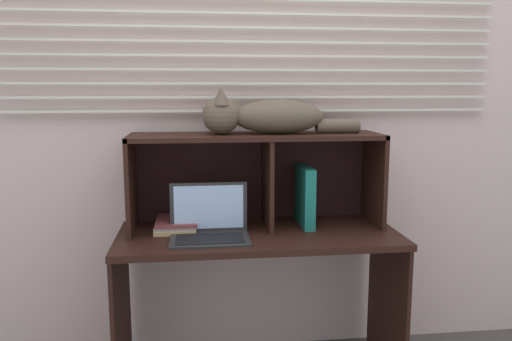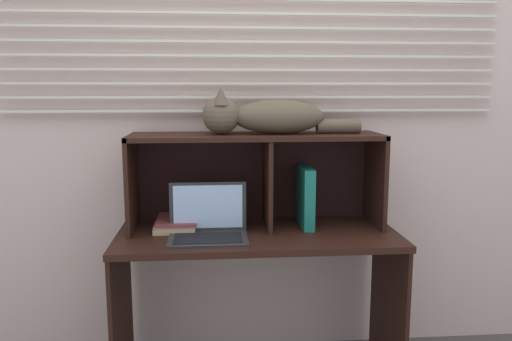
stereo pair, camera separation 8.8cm
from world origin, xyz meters
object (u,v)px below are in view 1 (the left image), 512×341
Objects in this scene: laptop at (209,226)px; binder_upright at (305,196)px; cat at (263,116)px; book_stack at (176,224)px.

binder_upright is at bearing 19.00° from laptop.
cat is at bearing 180.00° from binder_upright.
binder_upright reaches higher than book_stack.
binder_upright is (0.20, 0.00, -0.39)m from cat.
book_stack is (-0.62, 0.00, -0.12)m from binder_upright.
laptop is at bearing -161.00° from binder_upright.
book_stack is (-0.42, 0.00, -0.51)m from cat.
cat is at bearing 31.41° from laptop.
cat reaches higher than binder_upright.
laptop is 1.41× the size of book_stack.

